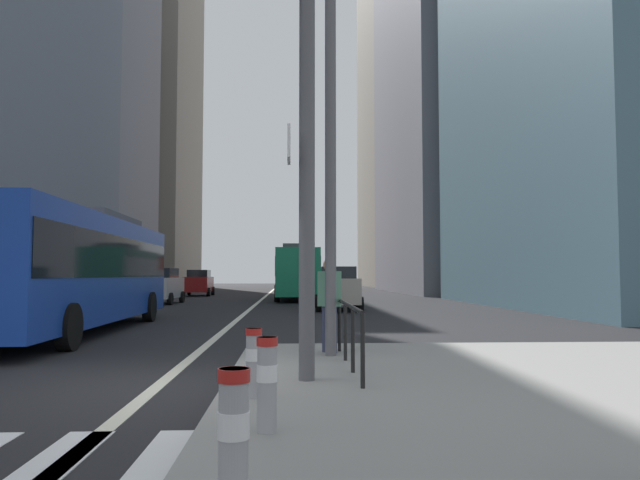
# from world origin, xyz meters

# --- Properties ---
(ground_plane) EXTENTS (160.00, 160.00, 0.00)m
(ground_plane) POSITION_xyz_m (0.00, 20.00, 0.00)
(ground_plane) COLOR black
(median_island) EXTENTS (9.00, 10.00, 0.15)m
(median_island) POSITION_xyz_m (5.50, -1.00, 0.07)
(median_island) COLOR gray
(median_island) RESTS_ON ground
(lane_centre_line) EXTENTS (0.20, 80.00, 0.01)m
(lane_centre_line) POSITION_xyz_m (0.00, 30.00, 0.01)
(lane_centre_line) COLOR beige
(lane_centre_line) RESTS_ON ground
(office_tower_left_mid) EXTENTS (10.15, 16.14, 39.96)m
(office_tower_left_mid) POSITION_xyz_m (-16.00, 41.62, 19.98)
(office_tower_left_mid) COLOR gray
(office_tower_left_mid) RESTS_ON ground
(office_tower_left_far) EXTENTS (11.88, 18.34, 39.77)m
(office_tower_left_far) POSITION_xyz_m (-16.00, 62.70, 19.88)
(office_tower_left_far) COLOR gray
(office_tower_left_far) RESTS_ON ground
(office_tower_right_mid) EXTENTS (11.43, 24.75, 42.97)m
(office_tower_right_mid) POSITION_xyz_m (17.00, 46.14, 21.49)
(office_tower_right_mid) COLOR gray
(office_tower_right_mid) RESTS_ON ground
(office_tower_right_far) EXTENTS (10.09, 20.15, 56.79)m
(office_tower_right_far) POSITION_xyz_m (17.00, 72.37, 28.40)
(office_tower_right_far) COLOR gray
(office_tower_right_far) RESTS_ON ground
(city_bus_blue_oncoming) EXTENTS (2.87, 12.23, 3.40)m
(city_bus_blue_oncoming) POSITION_xyz_m (-4.02, 8.07, 1.84)
(city_bus_blue_oncoming) COLOR #14389E
(city_bus_blue_oncoming) RESTS_ON ground
(city_bus_red_receding) EXTENTS (2.74, 10.90, 3.40)m
(city_bus_red_receding) POSITION_xyz_m (2.28, 29.73, 1.84)
(city_bus_red_receding) COLOR #198456
(city_bus_red_receding) RESTS_ON ground
(city_bus_red_distant) EXTENTS (2.72, 11.70, 3.40)m
(city_bus_red_distant) POSITION_xyz_m (3.08, 51.05, 1.84)
(city_bus_red_distant) COLOR red
(city_bus_red_distant) RESTS_ON ground
(car_oncoming_mid) EXTENTS (2.18, 4.14, 1.94)m
(car_oncoming_mid) POSITION_xyz_m (-5.29, 24.66, 0.99)
(car_oncoming_mid) COLOR silver
(car_oncoming_mid) RESTS_ON ground
(car_receding_near) EXTENTS (2.15, 4.58, 1.94)m
(car_receding_near) POSITION_xyz_m (3.99, 18.57, 0.99)
(car_receding_near) COLOR #B2A899
(car_receding_near) RESTS_ON ground
(car_receding_far) EXTENTS (2.08, 4.20, 1.94)m
(car_receding_far) POSITION_xyz_m (2.51, 41.08, 0.99)
(car_receding_far) COLOR #232838
(car_receding_far) RESTS_ON ground
(car_oncoming_far) EXTENTS (2.12, 4.45, 1.94)m
(car_oncoming_far) POSITION_xyz_m (-5.08, 37.07, 0.99)
(car_oncoming_far) COLOR maroon
(car_oncoming_far) RESTS_ON ground
(traffic_signal_gantry) EXTENTS (5.52, 0.65, 6.00)m
(traffic_signal_gantry) POSITION_xyz_m (0.30, -0.39, 4.08)
(traffic_signal_gantry) COLOR #515156
(traffic_signal_gantry) RESTS_ON median_island
(street_lamp_post) EXTENTS (5.50, 0.32, 8.00)m
(street_lamp_post) POSITION_xyz_m (2.59, 2.10, 5.28)
(street_lamp_post) COLOR #56565B
(street_lamp_post) RESTS_ON median_island
(bollard_front) EXTENTS (0.20, 0.20, 0.88)m
(bollard_front) POSITION_xyz_m (1.55, -5.00, 0.64)
(bollard_front) COLOR #99999E
(bollard_front) RESTS_ON median_island
(bollard_left) EXTENTS (0.20, 0.20, 0.86)m
(bollard_left) POSITION_xyz_m (1.67, -3.07, 0.63)
(bollard_left) COLOR #99999E
(bollard_left) RESTS_ON median_island
(bollard_right) EXTENTS (0.20, 0.20, 0.80)m
(bollard_right) POSITION_xyz_m (1.45, -1.50, 0.60)
(bollard_right) COLOR #99999E
(bollard_right) RESTS_ON median_island
(pedestrian_railing) EXTENTS (0.06, 3.75, 0.98)m
(pedestrian_railing) POSITION_xyz_m (2.80, 0.85, 0.86)
(pedestrian_railing) COLOR black
(pedestrian_railing) RESTS_ON median_island
(pedestrian_waiting) EXTENTS (0.44, 0.43, 1.73)m
(pedestrian_waiting) POSITION_xyz_m (2.60, 2.54, 1.12)
(pedestrian_waiting) COLOR #2D334C
(pedestrian_waiting) RESTS_ON median_island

